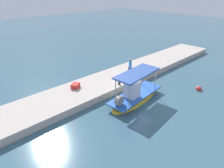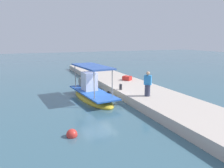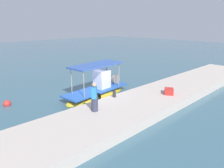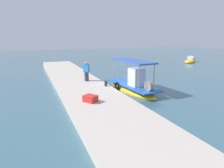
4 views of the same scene
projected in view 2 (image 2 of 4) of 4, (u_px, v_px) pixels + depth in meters
name	position (u px, v px, depth m)	size (l,w,h in m)	color
ground_plane	(98.00, 101.00, 16.62)	(120.00, 120.00, 0.00)	#3C6374
dock_quay	(140.00, 92.00, 17.97)	(36.00, 4.10, 0.61)	beige
main_fishing_boat	(92.00, 93.00, 17.02)	(6.19, 2.41, 2.99)	gold
fisherman_near_bollard	(148.00, 85.00, 15.45)	(0.56, 0.56, 1.78)	#363A52
mooring_bollard	(121.00, 87.00, 17.49)	(0.24, 0.24, 0.45)	#2D2D33
cargo_crate	(127.00, 78.00, 21.46)	(0.79, 0.63, 0.41)	red
marker_buoy	(72.00, 134.00, 10.52)	(0.54, 0.54, 0.54)	red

